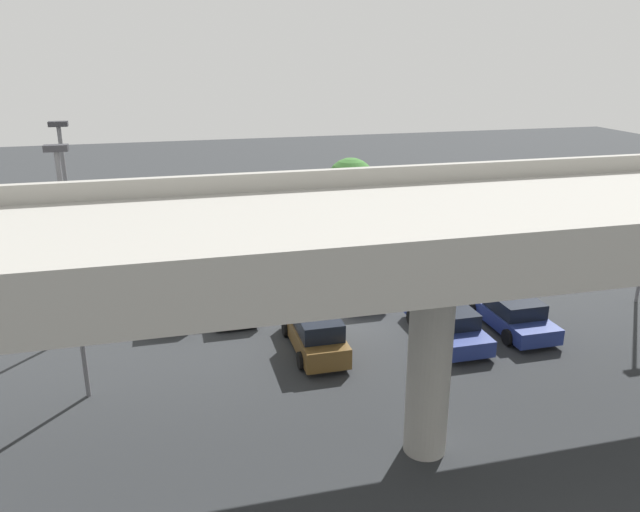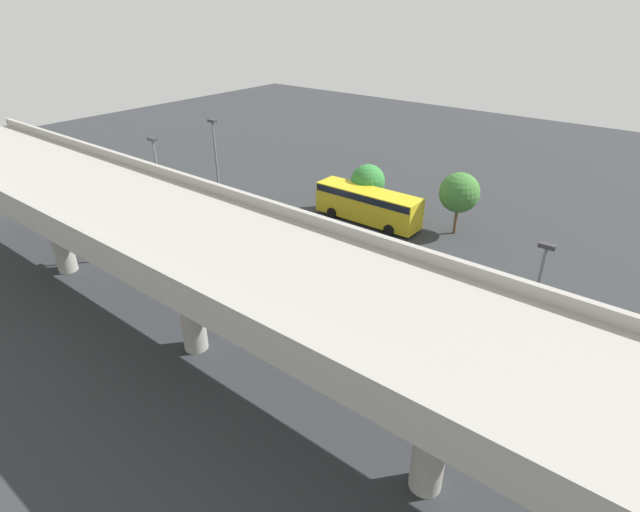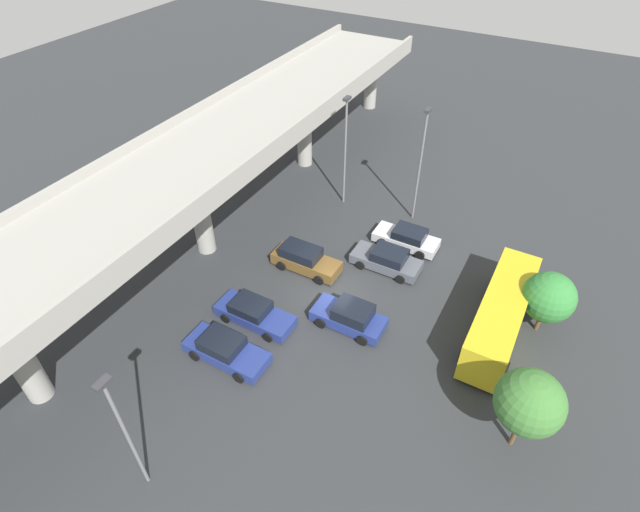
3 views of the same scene
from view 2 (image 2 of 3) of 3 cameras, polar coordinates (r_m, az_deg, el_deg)
name	(u,v)px [view 2 (image 2 of 3)]	position (r m, az deg, el deg)	size (l,w,h in m)	color
ground_plane	(316,274)	(33.97, -0.49, -2.03)	(117.25, 117.25, 0.00)	#2D3033
highway_overpass	(181,239)	(24.78, -15.58, 1.89)	(55.97, 7.85, 7.85)	#9E9B93
parked_car_0	(378,325)	(27.98, 6.65, -7.81)	(2.17, 4.86, 1.45)	navy
parked_car_1	(332,308)	(29.26, 1.37, -5.92)	(2.08, 4.89, 1.42)	navy
parked_car_2	(349,261)	(34.04, 3.38, -0.57)	(2.15, 4.38, 1.63)	navy
parked_car_3	(266,274)	(32.49, -6.17, -2.09)	(1.97, 4.65, 1.67)	brown
parked_car_4	(284,239)	(37.26, -4.10, 1.93)	(2.13, 4.64, 1.50)	#515660
parked_car_5	(260,228)	(39.27, -6.89, 3.18)	(2.05, 4.55, 1.45)	silver
shuttle_bus	(368,203)	(41.40, 5.49, 6.04)	(9.11, 2.60, 2.77)	gold
lamp_post_near_aisle	(217,168)	(39.60, -11.71, 9.83)	(0.70, 0.35, 8.75)	slate
lamp_post_mid_lot	(160,190)	(35.99, -17.79, 7.16)	(0.70, 0.35, 8.63)	slate
lamp_post_by_overpass	(533,305)	(24.60, 23.21, -5.13)	(0.70, 0.35, 7.50)	slate
tree_front_left	(459,193)	(39.92, 15.64, 6.98)	(3.10, 3.10, 4.96)	brown
tree_front_centre	(368,181)	(43.40, 5.49, 8.47)	(2.94, 2.94, 4.13)	brown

